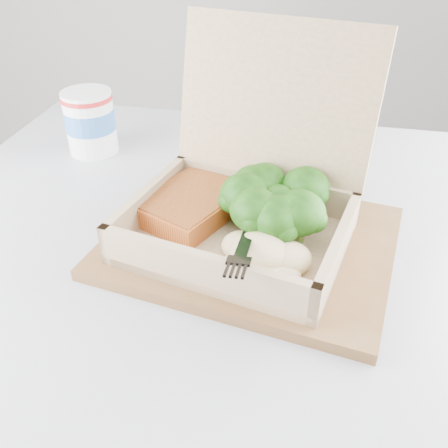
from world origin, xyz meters
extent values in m
cube|color=#9EA0A7|center=(-0.30, 0.63, 0.72)|extent=(1.06, 1.06, 0.03)
cube|color=brown|center=(-0.27, 0.64, 0.74)|extent=(0.40, 0.38, 0.01)
cube|color=tan|center=(-0.29, 0.63, 0.75)|extent=(0.29, 0.28, 0.01)
cube|color=#9F8665|center=(-0.38, 0.69, 0.77)|extent=(0.11, 0.16, 0.05)
cube|color=#9F8665|center=(-0.19, 0.57, 0.77)|extent=(0.11, 0.16, 0.05)
cube|color=#9F8665|center=(-0.33, 0.56, 0.77)|extent=(0.20, 0.14, 0.05)
cube|color=#9F8665|center=(-0.24, 0.70, 0.77)|extent=(0.20, 0.14, 0.05)
cube|color=tan|center=(-0.23, 0.72, 0.88)|extent=(0.22, 0.17, 0.18)
cube|color=#CE6828|center=(-0.33, 0.69, 0.77)|extent=(0.15, 0.15, 0.03)
ellipsoid|color=#CCBA84|center=(-0.28, 0.58, 0.77)|extent=(0.10, 0.09, 0.03)
cube|color=black|center=(-0.27, 0.64, 0.79)|extent=(0.05, 0.10, 0.03)
cube|color=black|center=(-0.29, 0.57, 0.79)|extent=(0.04, 0.05, 0.01)
cylinder|color=white|center=(-0.46, 0.93, 0.78)|extent=(0.07, 0.07, 0.10)
cylinder|color=#3169B8|center=(-0.46, 0.93, 0.79)|extent=(0.08, 0.08, 0.03)
cylinder|color=red|center=(-0.46, 0.93, 0.82)|extent=(0.08, 0.08, 0.01)
cube|color=white|center=(-0.18, 0.81, 0.74)|extent=(0.14, 0.14, 0.00)
camera|label=1|loc=(-0.38, 0.19, 1.08)|focal=40.00mm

